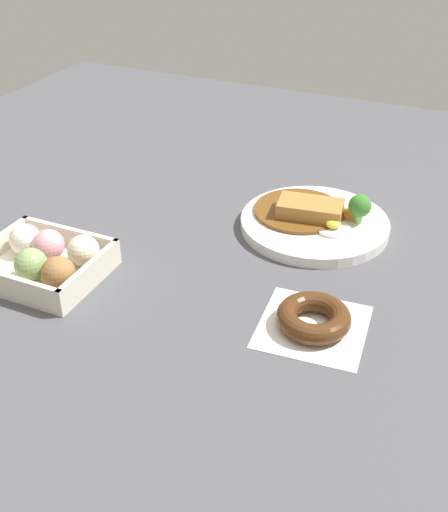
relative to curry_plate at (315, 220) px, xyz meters
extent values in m
plane|color=#4C4C51|center=(0.14, 0.13, -0.01)|extent=(1.60, 1.60, 0.00)
cylinder|color=white|center=(0.00, 0.00, -0.01)|extent=(0.25, 0.25, 0.02)
cylinder|color=brown|center=(0.03, -0.01, 0.01)|extent=(0.16, 0.16, 0.01)
cube|color=#A87538|center=(0.01, 0.00, 0.02)|extent=(0.11, 0.07, 0.02)
cylinder|color=white|center=(-0.04, 0.02, 0.01)|extent=(0.06, 0.06, 0.00)
ellipsoid|color=yellow|center=(-0.04, 0.02, 0.02)|extent=(0.03, 0.03, 0.01)
cylinder|color=#8CB766|center=(-0.07, -0.02, 0.01)|extent=(0.01, 0.01, 0.02)
sphere|color=#387A2D|center=(-0.07, -0.02, 0.03)|extent=(0.04, 0.04, 0.04)
cube|color=orange|center=(-0.05, -0.02, 0.01)|extent=(0.02, 0.02, 0.02)
cube|color=beige|center=(0.33, 0.30, -0.01)|extent=(0.18, 0.15, 0.01)
cube|color=beige|center=(0.24, 0.30, 0.01)|extent=(0.01, 0.15, 0.03)
cube|color=beige|center=(0.33, 0.23, 0.01)|extent=(0.18, 0.01, 0.03)
cube|color=beige|center=(0.33, 0.37, 0.01)|extent=(0.18, 0.01, 0.03)
sphere|color=#EFE5C6|center=(0.28, 0.26, 0.02)|extent=(0.05, 0.05, 0.05)
sphere|color=pink|center=(0.33, 0.27, 0.02)|extent=(0.05, 0.05, 0.05)
sphere|color=silver|center=(0.38, 0.27, 0.02)|extent=(0.05, 0.05, 0.05)
sphere|color=#9E6B3D|center=(0.28, 0.33, 0.02)|extent=(0.05, 0.05, 0.05)
sphere|color=#84A860|center=(0.33, 0.33, 0.02)|extent=(0.05, 0.05, 0.05)
cube|color=white|center=(-0.08, 0.25, -0.01)|extent=(0.15, 0.15, 0.00)
torus|color=#4C2B14|center=(-0.08, 0.25, 0.00)|extent=(0.10, 0.10, 0.03)
camera|label=1|loc=(-0.24, 0.90, 0.52)|focal=44.10mm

